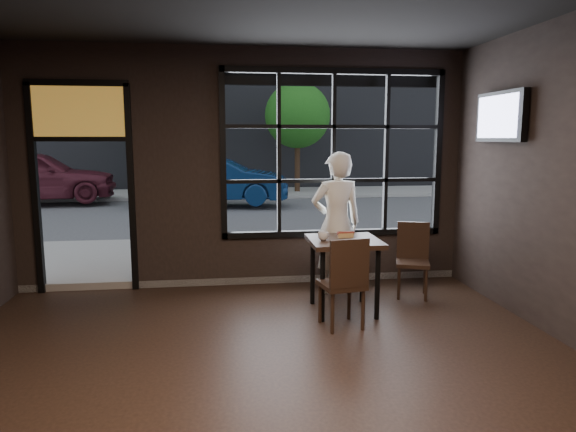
{
  "coord_description": "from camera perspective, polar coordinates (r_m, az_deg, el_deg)",
  "views": [
    {
      "loc": [
        -0.35,
        -3.42,
        2.01
      ],
      "look_at": [
        0.4,
        2.2,
        1.15
      ],
      "focal_mm": 32.0,
      "sensor_mm": 36.0,
      "label": 1
    }
  ],
  "objects": [
    {
      "name": "floor",
      "position": [
        3.99,
        -1.62,
        -21.84
      ],
      "size": [
        6.0,
        7.0,
        0.02
      ],
      "primitive_type": "cube",
      "color": "black",
      "rests_on": "ground"
    },
    {
      "name": "window_frame",
      "position": [
        7.09,
        5.06,
        6.9
      ],
      "size": [
        3.06,
        0.12,
        2.28
      ],
      "primitive_type": "cube",
      "color": "black",
      "rests_on": "ground"
    },
    {
      "name": "stained_transom",
      "position": [
        7.14,
        -22.19,
        10.73
      ],
      "size": [
        1.2,
        0.06,
        0.7
      ],
      "primitive_type": "cube",
      "color": "orange",
      "rests_on": "ground"
    },
    {
      "name": "street_asphalt",
      "position": [
        27.49,
        -6.88,
        4.35
      ],
      "size": [
        60.0,
        41.0,
        0.04
      ],
      "primitive_type": "cube",
      "color": "#545456",
      "rests_on": "ground"
    },
    {
      "name": "building_across",
      "position": [
        26.98,
        -7.16,
        20.32
      ],
      "size": [
        28.0,
        12.0,
        15.0
      ],
      "primitive_type": "cube",
      "color": "#5B5956",
      "rests_on": "ground"
    },
    {
      "name": "cafe_table",
      "position": [
        6.04,
        6.2,
        -6.55
      ],
      "size": [
        0.81,
        0.81,
        0.87
      ],
      "primitive_type": "cube",
      "rotation": [
        0.0,
        0.0,
        -0.01
      ],
      "color": "black",
      "rests_on": "floor"
    },
    {
      "name": "chair_near",
      "position": [
        5.55,
        5.96,
        -7.25
      ],
      "size": [
        0.5,
        0.5,
        0.99
      ],
      "primitive_type": "cube",
      "rotation": [
        0.0,
        0.0,
        3.32
      ],
      "color": "black",
      "rests_on": "floor"
    },
    {
      "name": "chair_window",
      "position": [
        6.73,
        13.7,
        -4.85
      ],
      "size": [
        0.52,
        0.52,
        0.94
      ],
      "primitive_type": "cube",
      "rotation": [
        0.0,
        0.0,
        -0.34
      ],
      "color": "black",
      "rests_on": "floor"
    },
    {
      "name": "man",
      "position": [
        6.68,
        5.38,
        -0.79
      ],
      "size": [
        0.71,
        0.5,
        1.84
      ],
      "primitive_type": "imported",
      "rotation": [
        0.0,
        0.0,
        3.23
      ],
      "color": "white",
      "rests_on": "floor"
    },
    {
      "name": "hotdog",
      "position": [
        6.04,
        6.4,
        -2.09
      ],
      "size": [
        0.2,
        0.08,
        0.06
      ],
      "primitive_type": null,
      "rotation": [
        0.0,
        0.0,
        0.0
      ],
      "color": "tan",
      "rests_on": "cafe_table"
    },
    {
      "name": "cup",
      "position": [
        5.84,
        3.94,
        -2.24
      ],
      "size": [
        0.13,
        0.13,
        0.1
      ],
      "primitive_type": "imported",
      "rotation": [
        0.0,
        0.0,
        0.05
      ],
      "color": "silver",
      "rests_on": "cafe_table"
    },
    {
      "name": "tv",
      "position": [
        6.6,
        22.56,
        10.16
      ],
      "size": [
        0.11,
        1.0,
        0.58
      ],
      "primitive_type": "cube",
      "color": "black",
      "rests_on": "wall_right"
    },
    {
      "name": "navy_car",
      "position": [
        15.25,
        -7.97,
        3.99
      ],
      "size": [
        4.38,
        2.04,
        1.39
      ],
      "primitive_type": "imported",
      "rotation": [
        0.0,
        0.0,
        1.43
      ],
      "color": "#092248",
      "rests_on": "street_asphalt"
    },
    {
      "name": "maroon_car",
      "position": [
        17.18,
        -26.3,
        4.0
      ],
      "size": [
        4.82,
        2.46,
        1.57
      ],
      "primitive_type": "imported",
      "rotation": [
        0.0,
        0.0,
        1.71
      ],
      "color": "#511A25",
      "rests_on": "street_asphalt"
    },
    {
      "name": "tree_left",
      "position": [
        19.04,
        -14.5,
        12.3
      ],
      "size": [
        2.76,
        2.76,
        4.71
      ],
      "color": "#332114",
      "rests_on": "street_asphalt"
    },
    {
      "name": "tree_right",
      "position": [
        18.59,
        1.06,
        11.07
      ],
      "size": [
        2.33,
        2.33,
        3.97
      ],
      "color": "#332114",
      "rests_on": "street_asphalt"
    }
  ]
}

